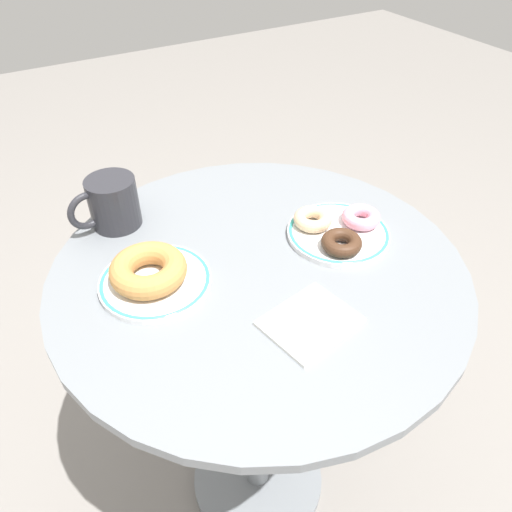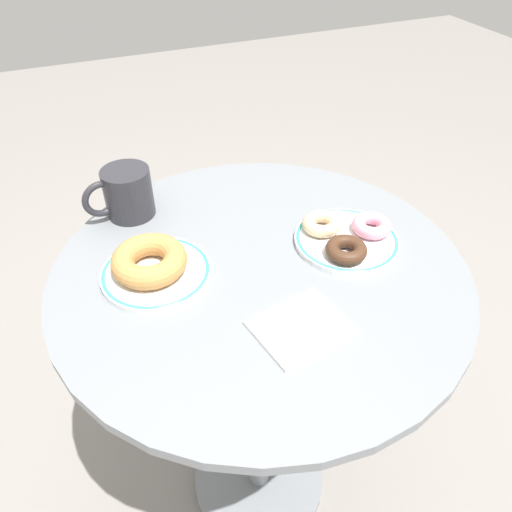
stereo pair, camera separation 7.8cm
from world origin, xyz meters
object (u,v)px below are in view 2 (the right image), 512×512
Objects in this scene: plate_left at (156,272)px; plate_right at (346,240)px; donut_old_fashioned at (149,261)px; donut_glazed at (322,224)px; coffee_mug at (126,193)px; paper_napkin at (301,327)px; donut_pink_frosted at (373,226)px; cafe_table at (260,350)px; donut_chocolate at (346,250)px.

plate_right is at bearing -7.77° from plate_left.
donut_old_fashioned reaches higher than donut_glazed.
coffee_mug is (-0.30, 0.19, 0.02)m from donut_glazed.
coffee_mug reaches higher than donut_glazed.
plate_right is at bearing 42.15° from paper_napkin.
donut_glazed is (-0.08, 0.04, 0.00)m from donut_pink_frosted.
cafe_table is 10.77× the size of donut_pink_frosted.
plate_left is at bearing 164.78° from cafe_table.
coffee_mug is at bearing 138.03° from donut_chocolate.
donut_old_fashioned is (-0.01, 0.00, 0.02)m from plate_left.
coffee_mug is (-0.33, 0.23, 0.04)m from plate_right.
coffee_mug is (-0.17, 0.38, 0.04)m from paper_napkin.
donut_pink_frosted is (0.05, -0.00, 0.02)m from plate_right.
donut_chocolate is at bearing -16.67° from cafe_table.
donut_old_fashioned is (-0.33, 0.05, 0.02)m from plate_right.
plate_right is at bearing 177.00° from donut_pink_frosted.
plate_right is 0.41m from coffee_mug.
donut_glazed is 0.23m from paper_napkin.
coffee_mug is at bearing 89.01° from donut_old_fashioned.
cafe_table is at bearing -15.80° from donut_old_fashioned.
donut_chocolate reaches higher than cafe_table.
plate_left is 2.56× the size of donut_chocolate.
donut_pink_frosted is (0.38, -0.05, -0.01)m from donut_old_fashioned.
donut_chocolate is at bearing -15.88° from plate_left.
cafe_table is 10.77× the size of donut_chocolate.
donut_chocolate is (-0.03, -0.04, 0.02)m from plate_right.
cafe_table is 0.28m from donut_glazed.
plate_right is 1.50× the size of donut_old_fashioned.
donut_old_fashioned reaches higher than donut_chocolate.
donut_pink_frosted is 0.26m from paper_napkin.
donut_glazed is at bearing 16.11° from cafe_table.
paper_napkin is (-0.14, -0.11, -0.02)m from donut_chocolate.
cafe_table is 5.78× the size of coffee_mug.
plate_left is (-0.16, 0.04, 0.22)m from cafe_table.
coffee_mug is at bearing 113.90° from paper_napkin.
cafe_table is 0.28m from plate_left.
plate_right reaches higher than paper_napkin.
plate_left is at bearing 172.23° from plate_right.
plate_left is 1.38× the size of coffee_mug.
donut_old_fashioned is at bearing 163.82° from donut_chocolate.
donut_old_fashioned is 0.94× the size of paper_napkin.
coffee_mug is at bearing 125.74° from cafe_table.
paper_napkin is (-0.21, -0.14, -0.02)m from donut_pink_frosted.
donut_glazed is 0.54× the size of coffee_mug.
donut_old_fashioned is 0.32m from donut_chocolate.
donut_old_fashioned reaches higher than plate_right.
donut_pink_frosted and donut_chocolate have the same top height.
coffee_mug reaches higher than plate_right.
donut_glazed is at bearing 152.13° from donut_pink_frosted.
paper_napkin is at bearing -66.10° from coffee_mug.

